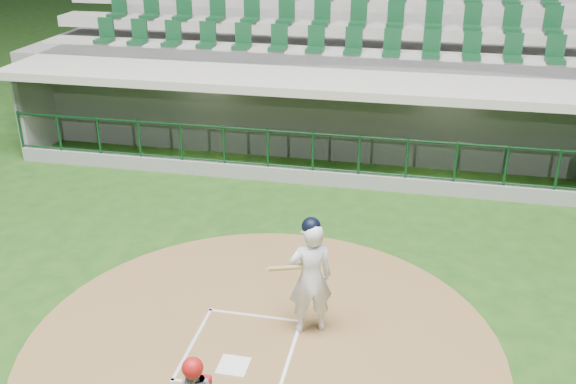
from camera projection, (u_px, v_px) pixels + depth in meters
The scene contains 7 objects.
ground at pixel (246, 337), 9.84m from camera, with size 120.00×120.00×0.00m, color #1C4112.
dirt_circle at pixel (262, 348), 9.60m from camera, with size 7.20×7.20×0.01m, color brown.
home_plate at pixel (233, 366), 9.20m from camera, with size 0.43×0.43×0.02m, color white.
batter_box_chalk at pixel (241, 349), 9.56m from camera, with size 1.55×1.80×0.01m.
dugout_structure at pixel (334, 121), 16.37m from camera, with size 16.40×3.70×3.00m.
seating_deck at pixel (342, 73), 18.95m from camera, with size 17.00×6.72×5.15m.
batter at pixel (310, 276), 9.59m from camera, with size 0.94×0.99×1.95m.
Camera 1 is at (2.27, -7.71, 6.13)m, focal length 40.00 mm.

